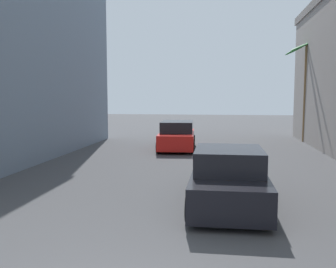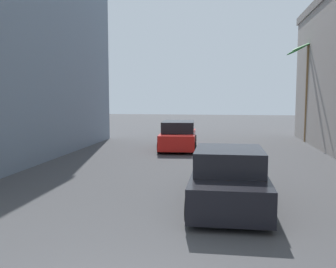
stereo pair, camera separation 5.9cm
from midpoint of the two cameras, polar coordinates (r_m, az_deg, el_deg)
ground_plane at (r=14.70m, az=3.16°, el=-5.76°), size 90.96×90.96×0.00m
car_lead at (r=10.48m, az=9.36°, el=-6.62°), size 2.06×5.15×1.56m
car_far at (r=20.78m, az=1.66°, el=-0.31°), size 2.24×4.63×1.56m
palm_tree_far_right at (r=25.59m, az=20.83°, el=7.28°), size 3.20×3.28×6.39m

